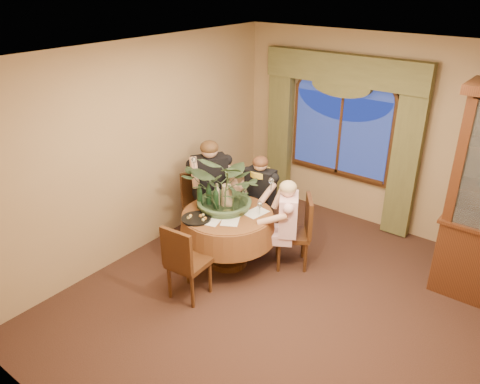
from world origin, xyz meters
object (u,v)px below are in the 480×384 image
Objects in this scene: wine_bottle_0 at (200,196)px; wine_bottle_3 at (216,199)px; chair_back_right at (255,207)px; dining_table at (228,238)px; chair_right at (292,232)px; person_scarf at (260,198)px; chair_front_left at (189,261)px; person_back at (210,190)px; chair_back at (202,208)px; stoneware_vase at (227,196)px; person_pink at (288,226)px; olive_bowl at (229,214)px; wine_bottle_2 at (217,195)px; wine_bottle_1 at (209,195)px; centerpiece_plant at (228,160)px.

wine_bottle_3 is at bearing 16.39° from wine_bottle_0.
dining_table is at bearing 90.00° from chair_back_right.
wine_bottle_3 is (-0.15, -0.04, 0.54)m from dining_table.
wine_bottle_3 is (-0.82, -0.52, 0.44)m from chair_right.
person_scarf is 1.00m from wine_bottle_0.
chair_right is at bearing 59.97° from chair_front_left.
chair_right is 0.81m from person_scarf.
chair_front_left is 0.76× the size of person_scarf.
dining_table is 0.84× the size of person_back.
chair_back is at bearing 34.23° from person_scarf.
dining_table is 0.56m from stoneware_vase.
person_back is at bearing 118.11° from wine_bottle_0.
wine_bottle_0 reaches higher than chair_right.
chair_right is 0.17m from person_pink.
wine_bottle_3 is (-0.21, 0.01, 0.14)m from olive_bowl.
wine_bottle_0 is (-1.04, -0.59, 0.44)m from chair_right.
chair_back is at bearing 149.58° from wine_bottle_3.
person_pink is at bearing 30.15° from dining_table.
wine_bottle_2 reaches higher than chair_right.
chair_back is 0.66m from wine_bottle_1.
chair_back is at bearing 144.38° from wine_bottle_1.
wine_bottle_3 reaches higher than chair_back.
chair_front_left is 3.17× the size of stoneware_vase.
dining_table is at bearing 90.00° from chair_front_left.
wine_bottle_3 is at bearing 81.69° from chair_back.
wine_bottle_2 reaches higher than dining_table.
person_back reaches higher than dining_table.
chair_right is 1.07m from wine_bottle_3.
chair_back is 2.91× the size of wine_bottle_1.
chair_front_left is 1.00m from wine_bottle_2.
stoneware_vase is 0.92× the size of wine_bottle_2.
person_back is 0.71m from person_scarf.
chair_front_left is at bearing 123.07° from person_pink.
olive_bowl is 0.51× the size of wine_bottle_1.
wine_bottle_1 is (-0.98, -0.48, 0.44)m from chair_right.
wine_bottle_2 is (-0.16, -0.75, 0.28)m from person_scarf.
person_scarf is (0.65, 0.52, 0.15)m from chair_back.
person_pink is (0.66, 0.39, 0.24)m from dining_table.
person_pink is (0.60, 1.18, 0.14)m from chair_front_left.
person_back is 0.95m from centerpiece_plant.
centerpiece_plant is 7.01× the size of olive_bowl.
person_back is at bearing 152.17° from stoneware_vase.
wine_bottle_0 is (-0.43, 0.69, 0.44)m from chair_front_left.
chair_back_right is at bearing 157.16° from person_back.
chair_front_left is (0.07, -0.80, 0.10)m from dining_table.
olive_bowl is (0.19, -0.83, 0.30)m from chair_back_right.
wine_bottle_1 reaches higher than chair_front_left.
chair_right is 1.17m from wine_bottle_1.
person_back is 4.86× the size of stoneware_vase.
wine_bottle_0 is (-0.24, -0.88, 0.44)m from chair_back_right.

